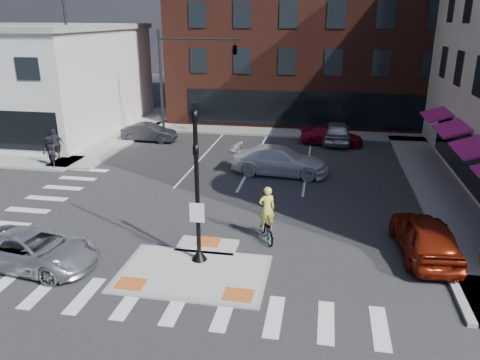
% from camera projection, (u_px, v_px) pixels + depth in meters
% --- Properties ---
extents(ground, '(120.00, 120.00, 0.00)m').
position_uv_depth(ground, '(197.00, 267.00, 17.49)').
color(ground, '#28282B').
rests_on(ground, ground).
extents(refuge_island, '(5.40, 4.65, 0.13)m').
position_uv_depth(refuge_island, '(195.00, 270.00, 17.23)').
color(refuge_island, gray).
rests_on(refuge_island, ground).
extents(sidewalk_nw, '(23.50, 20.50, 0.15)m').
position_uv_depth(sidewalk_nw, '(32.00, 143.00, 34.51)').
color(sidewalk_nw, gray).
rests_on(sidewalk_nw, ground).
extents(sidewalk_e, '(3.00, 24.00, 0.15)m').
position_uv_depth(sidewalk_e, '(442.00, 191.00, 24.91)').
color(sidewalk_e, gray).
rests_on(sidewalk_e, ground).
extents(sidewalk_n, '(26.00, 3.00, 0.15)m').
position_uv_depth(sidewalk_n, '(306.00, 133.00, 37.38)').
color(sidewalk_n, gray).
rests_on(sidewalk_n, ground).
extents(building_nw, '(20.40, 16.40, 14.40)m').
position_uv_depth(building_nw, '(1.00, 76.00, 38.38)').
color(building_nw, silver).
rests_on(building_nw, ground).
extents(building_n, '(24.40, 18.40, 15.50)m').
position_uv_depth(building_n, '(315.00, 28.00, 44.10)').
color(building_n, '#4B2017').
rests_on(building_n, ground).
extents(building_far_left, '(10.00, 12.00, 10.00)m').
position_uv_depth(building_far_left, '(267.00, 46.00, 64.79)').
color(building_far_left, slate).
rests_on(building_far_left, ground).
extents(building_far_right, '(12.00, 12.00, 12.00)m').
position_uv_depth(building_far_right, '(363.00, 39.00, 64.10)').
color(building_far_right, brown).
rests_on(building_far_right, ground).
extents(signal_pole, '(0.60, 0.60, 5.98)m').
position_uv_depth(signal_pole, '(198.00, 205.00, 17.08)').
color(signal_pole, black).
rests_on(signal_pole, refuge_island).
extents(mast_arm_signal, '(6.10, 2.24, 8.00)m').
position_uv_depth(mast_arm_signal, '(214.00, 57.00, 32.74)').
color(mast_arm_signal, black).
rests_on(mast_arm_signal, ground).
extents(silver_suv, '(5.20, 2.83, 1.38)m').
position_uv_depth(silver_suv, '(33.00, 250.00, 17.35)').
color(silver_suv, '#B3B7BB').
rests_on(silver_suv, ground).
extents(red_sedan, '(2.32, 4.96, 1.64)m').
position_uv_depth(red_sedan, '(425.00, 236.00, 18.14)').
color(red_sedan, maroon).
rests_on(red_sedan, ground).
extents(white_pickup, '(5.83, 2.66, 1.65)m').
position_uv_depth(white_pickup, '(280.00, 160.00, 27.63)').
color(white_pickup, white).
rests_on(white_pickup, ground).
extents(bg_car_dark, '(4.06, 1.50, 1.33)m').
position_uv_depth(bg_car_dark, '(149.00, 132.00, 35.01)').
color(bg_car_dark, '#27272D').
rests_on(bg_car_dark, ground).
extents(bg_car_silver, '(2.02, 4.87, 1.65)m').
position_uv_depth(bg_car_silver, '(337.00, 132.00, 34.52)').
color(bg_car_silver, '#ACAEB4').
rests_on(bg_car_silver, ground).
extents(bg_car_red, '(4.70, 2.38, 1.31)m').
position_uv_depth(bg_car_red, '(332.00, 136.00, 34.01)').
color(bg_car_red, maroon).
rests_on(bg_car_red, ground).
extents(cyclist, '(1.32, 2.00, 2.35)m').
position_uv_depth(cyclist, '(266.00, 222.00, 19.44)').
color(cyclist, '#3F3F44').
rests_on(cyclist, ground).
extents(pedestrian_a, '(1.15, 1.08, 1.87)m').
position_uv_depth(pedestrian_a, '(49.00, 152.00, 28.46)').
color(pedestrian_a, black).
rests_on(pedestrian_a, sidewalk_nw).
extents(pedestrian_b, '(1.24, 0.82, 1.95)m').
position_uv_depth(pedestrian_b, '(55.00, 144.00, 30.06)').
color(pedestrian_b, '#2C2832').
rests_on(pedestrian_b, sidewalk_nw).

